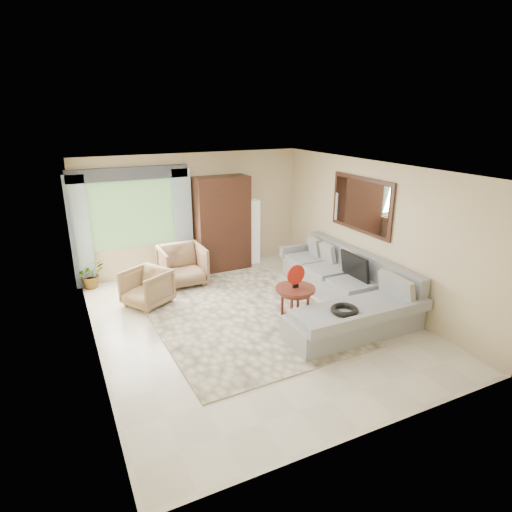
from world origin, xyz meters
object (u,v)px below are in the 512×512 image
sectional_sofa (344,292)px  armoire (222,224)px  coffee_table (295,305)px  tv_screen (355,267)px  potted_plant (91,274)px  armchair_right (183,265)px  armchair_left (147,288)px  floor_lamp (253,232)px

sectional_sofa → armoire: 3.24m
coffee_table → tv_screen: bearing=10.8°
coffee_table → potted_plant: 4.33m
potted_plant → tv_screen: bearing=-33.8°
armchair_right → coffee_table: bearing=-65.6°
sectional_sofa → armchair_left: (-3.24, 1.64, 0.06)m
potted_plant → armoire: (2.86, -0.09, 0.75)m
potted_plant → floor_lamp: floor_lamp is taller
tv_screen → armchair_right: bearing=138.9°
armchair_right → sectional_sofa: bearing=-45.5°
armchair_right → potted_plant: 1.86m
sectional_sofa → potted_plant: bearing=143.9°
coffee_table → potted_plant: size_ratio=1.13×
armoire → tv_screen: bearing=-62.1°
tv_screen → potted_plant: tv_screen is taller
armoire → coffee_table: bearing=-88.7°
sectional_sofa → armchair_left: size_ratio=4.57×
tv_screen → armoire: 3.22m
tv_screen → floor_lamp: 2.98m
sectional_sofa → potted_plant: 5.06m
sectional_sofa → floor_lamp: bearing=98.3°
floor_lamp → armoire: bearing=-175.7°
tv_screen → armoire: size_ratio=0.35×
coffee_table → armoire: bearing=91.3°
armchair_left → floor_lamp: (2.81, 1.32, 0.41)m
sectional_sofa → armchair_left: 3.63m
armchair_right → armoire: (1.11, 0.56, 0.64)m
sectional_sofa → armchair_right: (-2.35, 2.34, 0.13)m
armchair_left → floor_lamp: size_ratio=0.50×
coffee_table → armchair_left: armchair_left is taller
armchair_left → armchair_right: 1.14m
coffee_table → armoire: armoire is taller
armchair_left → armchair_right: bearing=97.0°
tv_screen → armchair_left: 3.86m
potted_plant → floor_lamp: bearing=-0.4°
armchair_right → floor_lamp: 2.04m
armchair_left → armoire: size_ratio=0.36×
coffee_table → floor_lamp: bearing=77.0°
potted_plant → armoire: armoire is taller
sectional_sofa → tv_screen: tv_screen is taller
sectional_sofa → armchair_left: sectional_sofa is taller
sectional_sofa → armchair_right: size_ratio=3.83×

